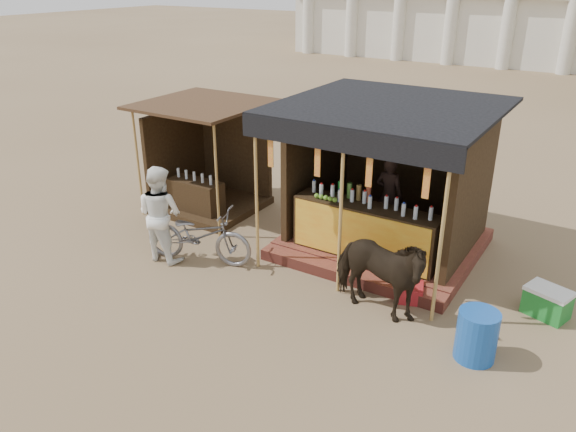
# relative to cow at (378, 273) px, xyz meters

# --- Properties ---
(ground) EXTENTS (120.00, 120.00, 0.00)m
(ground) POSITION_rel_cow_xyz_m (-1.80, -1.26, -0.71)
(ground) COLOR #846B4C
(ground) RESTS_ON ground
(main_stall) EXTENTS (3.60, 3.61, 2.78)m
(main_stall) POSITION_rel_cow_xyz_m (-0.80, 2.10, 0.31)
(main_stall) COLOR brown
(main_stall) RESTS_ON ground
(secondary_stall) EXTENTS (2.40, 2.40, 2.38)m
(secondary_stall) POSITION_rel_cow_xyz_m (-4.96, 1.98, 0.14)
(secondary_stall) COLOR #352513
(secondary_stall) RESTS_ON ground
(cow) EXTENTS (1.77, 0.98, 1.42)m
(cow) POSITION_rel_cow_xyz_m (0.00, 0.00, 0.00)
(cow) COLOR black
(cow) RESTS_ON ground
(motorbike) EXTENTS (2.10, 1.22, 1.04)m
(motorbike) POSITION_rel_cow_xyz_m (-3.40, -0.11, -0.19)
(motorbike) COLOR gray
(motorbike) RESTS_ON ground
(bystander) EXTENTS (0.88, 0.69, 1.77)m
(bystander) POSITION_rel_cow_xyz_m (-4.04, -0.37, 0.18)
(bystander) COLOR white
(bystander) RESTS_ON ground
(blue_barrel) EXTENTS (0.57, 0.57, 0.72)m
(blue_barrel) POSITION_rel_cow_xyz_m (1.59, -0.28, -0.35)
(blue_barrel) COLOR #154CA4
(blue_barrel) RESTS_ON ground
(red_crate) EXTENTS (0.51, 0.52, 0.26)m
(red_crate) POSITION_rel_cow_xyz_m (0.31, 0.67, -0.58)
(red_crate) COLOR #A31B20
(red_crate) RESTS_ON ground
(cooler) EXTENTS (0.74, 0.62, 0.46)m
(cooler) POSITION_rel_cow_xyz_m (2.24, 1.34, -0.48)
(cooler) COLOR #1C7E2A
(cooler) RESTS_ON ground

